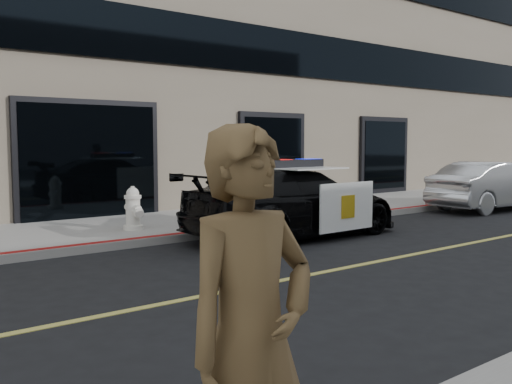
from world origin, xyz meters
TOP-DOWN VIEW (x-y plane):
  - ground at (0.00, 0.00)m, footprint 120.00×120.00m
  - sidewalk_n at (0.00, 5.25)m, footprint 60.00×3.50m
  - police_car at (1.43, 2.58)m, footprint 2.31×4.86m
  - silver_sedan at (8.82, 2.54)m, footprint 2.07×4.33m
  - fire_hydrant at (-1.08, 4.58)m, footprint 0.39×0.55m
  - pedestrian_a at (-4.70, -3.98)m, footprint 0.71×0.51m

SIDE VIEW (x-z plane):
  - ground at x=0.00m, z-range 0.00..0.00m
  - sidewalk_n at x=0.00m, z-range 0.00..0.15m
  - fire_hydrant at x=-1.08m, z-range 0.12..0.99m
  - silver_sedan at x=8.82m, z-range 0.00..1.35m
  - police_car at x=1.43m, z-range -0.08..1.48m
  - pedestrian_a at x=-4.70m, z-range 0.15..1.97m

